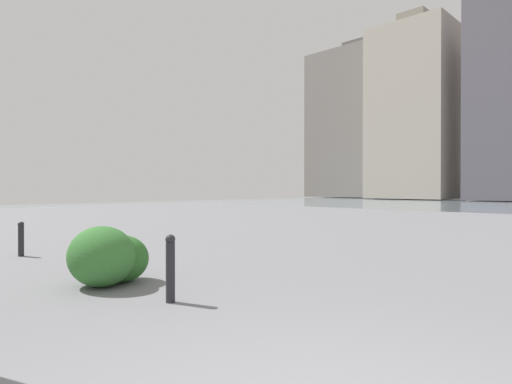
{
  "coord_description": "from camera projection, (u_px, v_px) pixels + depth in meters",
  "views": [
    {
      "loc": [
        -1.19,
        2.0,
        1.5
      ],
      "look_at": [
        7.25,
        -6.53,
        1.41
      ],
      "focal_mm": 29.21,
      "sensor_mm": 36.0,
      "label": 1
    }
  ],
  "objects": [
    {
      "name": "building_annex",
      "position": [
        414.0,
        113.0,
        65.16
      ],
      "size": [
        12.07,
        10.24,
        28.93
      ],
      "color": "#B2A899",
      "rests_on": "ground"
    },
    {
      "name": "building_highrise",
      "position": [
        363.0,
        125.0,
        78.77
      ],
      "size": [
        16.49,
        14.65,
        29.19
      ],
      "color": "gray",
      "rests_on": "ground"
    },
    {
      "name": "bollard_near",
      "position": [
        170.0,
        267.0,
        5.48
      ],
      "size": [
        0.13,
        0.13,
        0.9
      ],
      "color": "#232328",
      "rests_on": "ground"
    },
    {
      "name": "bollard_mid",
      "position": [
        21.0,
        238.0,
        9.23
      ],
      "size": [
        0.13,
        0.13,
        0.77
      ],
      "color": "#232328",
      "rests_on": "ground"
    },
    {
      "name": "shrub_low",
      "position": [
        102.0,
        256.0,
        6.37
      ],
      "size": [
        1.09,
        0.98,
        0.93
      ],
      "color": "#387533",
      "rests_on": "ground"
    },
    {
      "name": "shrub_round",
      "position": [
        123.0,
        259.0,
        6.71
      ],
      "size": [
        0.88,
        0.79,
        0.74
      ],
      "color": "#2D6628",
      "rests_on": "ground"
    }
  ]
}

